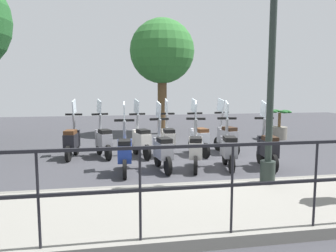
# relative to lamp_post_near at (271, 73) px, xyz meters

# --- Properties ---
(ground_plane) EXTENTS (28.00, 28.00, 0.00)m
(ground_plane) POSITION_rel_lamp_post_near_xyz_m (2.40, 0.84, -2.10)
(ground_plane) COLOR #38383D
(promenade_walkway) EXTENTS (2.20, 20.00, 0.15)m
(promenade_walkway) POSITION_rel_lamp_post_near_xyz_m (-0.75, 0.84, -2.02)
(promenade_walkway) COLOR gray
(promenade_walkway) RESTS_ON ground_plane
(fence_railing) EXTENTS (0.04, 16.03, 1.07)m
(fence_railing) POSITION_rel_lamp_post_near_xyz_m (-1.80, 0.84, -1.21)
(fence_railing) COLOR black
(fence_railing) RESTS_ON promenade_walkway
(lamp_post_near) EXTENTS (0.26, 0.90, 4.39)m
(lamp_post_near) POSITION_rel_lamp_post_near_xyz_m (0.00, 0.00, 0.00)
(lamp_post_near) COLOR #232D28
(lamp_post_near) RESTS_ON promenade_walkway
(tree_distant) EXTENTS (2.52, 2.52, 4.51)m
(tree_distant) POSITION_rel_lamp_post_near_xyz_m (7.56, 0.69, 1.12)
(tree_distant) COLOR brown
(tree_distant) RESTS_ON ground_plane
(potted_palm) EXTENTS (1.06, 0.66, 1.05)m
(potted_palm) POSITION_rel_lamp_post_near_xyz_m (5.40, -3.19, -1.65)
(potted_palm) COLOR slate
(potted_palm) RESTS_ON ground_plane
(scooter_near_0) EXTENTS (1.23, 0.44, 1.54)m
(scooter_near_0) POSITION_rel_lamp_post_near_xyz_m (1.57, -0.79, -1.61)
(scooter_near_0) COLOR black
(scooter_near_0) RESTS_ON ground_plane
(scooter_near_1) EXTENTS (1.23, 0.47, 1.54)m
(scooter_near_1) POSITION_rel_lamp_post_near_xyz_m (1.68, 0.11, -1.61)
(scooter_near_1) COLOR black
(scooter_near_1) RESTS_ON ground_plane
(scooter_near_2) EXTENTS (1.21, 0.52, 1.54)m
(scooter_near_2) POSITION_rel_lamp_post_near_xyz_m (1.72, 0.87, -1.61)
(scooter_near_2) COLOR black
(scooter_near_2) RESTS_ON ground_plane
(scooter_near_3) EXTENTS (1.23, 0.44, 1.54)m
(scooter_near_3) POSITION_rel_lamp_post_near_xyz_m (1.77, 1.61, -1.61)
(scooter_near_3) COLOR black
(scooter_near_3) RESTS_ON ground_plane
(scooter_near_4) EXTENTS (1.23, 0.44, 1.54)m
(scooter_near_4) POSITION_rel_lamp_post_near_xyz_m (1.64, 2.45, -1.61)
(scooter_near_4) COLOR black
(scooter_near_4) RESTS_ON ground_plane
(scooter_far_0) EXTENTS (1.22, 0.50, 1.54)m
(scooter_far_0) POSITION_rel_lamp_post_near_xyz_m (3.36, -0.46, -1.61)
(scooter_far_0) COLOR black
(scooter_far_0) RESTS_ON ground_plane
(scooter_far_1) EXTENTS (1.22, 0.47, 1.54)m
(scooter_far_1) POSITION_rel_lamp_post_near_xyz_m (3.23, 0.37, -1.61)
(scooter_far_1) COLOR black
(scooter_far_1) RESTS_ON ground_plane
(scooter_far_2) EXTENTS (1.23, 0.44, 1.54)m
(scooter_far_2) POSITION_rel_lamp_post_near_xyz_m (3.25, 1.22, -1.61)
(scooter_far_2) COLOR black
(scooter_far_2) RESTS_ON ground_plane
(scooter_far_3) EXTENTS (1.21, 0.53, 1.54)m
(scooter_far_3) POSITION_rel_lamp_post_near_xyz_m (3.26, 1.94, -1.61)
(scooter_far_3) COLOR black
(scooter_far_3) RESTS_ON ground_plane
(scooter_far_4) EXTENTS (1.20, 0.54, 1.54)m
(scooter_far_4) POSITION_rel_lamp_post_near_xyz_m (3.41, 2.93, -1.61)
(scooter_far_4) COLOR black
(scooter_far_4) RESTS_ON ground_plane
(scooter_far_5) EXTENTS (1.23, 0.45, 1.54)m
(scooter_far_5) POSITION_rel_lamp_post_near_xyz_m (3.44, 3.73, -1.61)
(scooter_far_5) COLOR black
(scooter_far_5) RESTS_ON ground_plane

